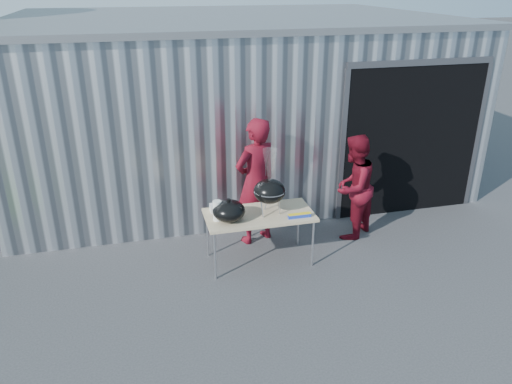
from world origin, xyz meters
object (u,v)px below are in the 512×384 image
object	(u,v)px
person_bystander	(353,187)
folding_table	(259,216)
person_cook	(256,182)
kettle_grill	(270,186)

from	to	relation	value
person_bystander	folding_table	bearing A→B (deg)	-23.74
folding_table	person_cook	size ratio (longest dim) A/B	0.77
person_cook	person_bystander	xyz separation A→B (m)	(1.48, -0.22, -0.15)
kettle_grill	person_bystander	xyz separation A→B (m)	(1.45, 0.44, -0.35)
kettle_grill	person_cook	world-z (taller)	person_cook
folding_table	kettle_grill	bearing A→B (deg)	-13.48
folding_table	person_bystander	distance (m)	1.64
folding_table	person_cook	distance (m)	0.69
folding_table	person_bystander	world-z (taller)	person_bystander
folding_table	person_bystander	bearing A→B (deg)	14.45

